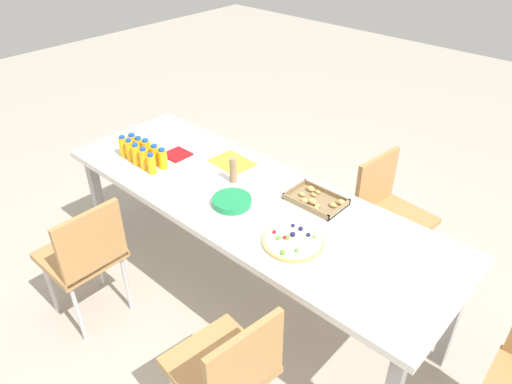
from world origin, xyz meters
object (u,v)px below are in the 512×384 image
(juice_bottle_3, at_px, (144,159))
(juice_bottle_9, at_px, (163,159))
(juice_bottle_2, at_px, (136,155))
(juice_bottle_6, at_px, (139,147))
(fruit_pizza, at_px, (293,241))
(napkin_stack, at_px, (177,154))
(juice_bottle_8, at_px, (155,155))
(juice_bottle_1, at_px, (130,150))
(juice_bottle_4, at_px, (152,164))
(chair_near_right, at_px, (228,368))
(plate_stack, at_px, (232,201))
(party_table, at_px, (248,205))
(juice_bottle_0, at_px, (124,147))
(snack_tray, at_px, (316,200))
(chair_near_left, at_px, (85,253))
(juice_bottle_7, at_px, (147,150))
(paper_folder, at_px, (232,162))
(juice_bottle_5, at_px, (133,144))
(cardboard_tube, at_px, (233,170))
(chair_far_right, at_px, (388,208))

(juice_bottle_3, xyz_separation_m, juice_bottle_9, (0.07, 0.08, -0.01))
(juice_bottle_2, bearing_deg, juice_bottle_6, 135.91)
(juice_bottle_9, bearing_deg, fruit_pizza, -1.49)
(napkin_stack, bearing_deg, juice_bottle_3, -93.15)
(juice_bottle_8, bearing_deg, juice_bottle_3, -89.26)
(juice_bottle_1, bearing_deg, napkin_stack, 54.01)
(juice_bottle_4, xyz_separation_m, juice_bottle_6, (-0.23, 0.08, 0.00))
(chair_near_right, height_order, plate_stack, chair_near_right)
(party_table, bearing_deg, juice_bottle_0, -167.59)
(snack_tray, bearing_deg, chair_near_left, -131.29)
(juice_bottle_4, xyz_separation_m, plate_stack, (0.59, 0.09, -0.04))
(chair_near_left, relative_size, fruit_pizza, 2.72)
(snack_tray, bearing_deg, party_table, -145.87)
(juice_bottle_2, xyz_separation_m, juice_bottle_4, (0.15, -0.00, -0.01))
(juice_bottle_3, xyz_separation_m, napkin_stack, (0.01, 0.24, -0.06))
(juice_bottle_3, bearing_deg, juice_bottle_7, 136.64)
(juice_bottle_7, bearing_deg, plate_stack, 0.70)
(juice_bottle_3, relative_size, juice_bottle_9, 1.08)
(party_table, bearing_deg, juice_bottle_8, -169.77)
(juice_bottle_2, height_order, fruit_pizza, juice_bottle_2)
(juice_bottle_4, bearing_deg, snack_tray, 24.64)
(chair_near_right, height_order, juice_bottle_0, juice_bottle_0)
(juice_bottle_8, height_order, napkin_stack, juice_bottle_8)
(juice_bottle_0, height_order, juice_bottle_6, juice_bottle_0)
(juice_bottle_7, bearing_deg, juice_bottle_0, -152.97)
(snack_tray, bearing_deg, juice_bottle_3, -157.07)
(party_table, bearing_deg, paper_folder, 147.96)
(juice_bottle_9, bearing_deg, juice_bottle_5, -178.72)
(party_table, distance_m, juice_bottle_6, 0.85)
(party_table, relative_size, juice_bottle_6, 18.35)
(chair_near_left, distance_m, juice_bottle_5, 0.79)
(juice_bottle_2, bearing_deg, paper_folder, 44.23)
(juice_bottle_0, bearing_deg, cardboard_tube, 19.06)
(juice_bottle_3, distance_m, fruit_pizza, 1.12)
(fruit_pizza, xyz_separation_m, cardboard_tube, (-0.61, 0.20, 0.07))
(plate_stack, xyz_separation_m, cardboard_tube, (-0.16, 0.17, 0.06))
(juice_bottle_4, distance_m, fruit_pizza, 1.05)
(juice_bottle_7, bearing_deg, juice_bottle_8, 2.37)
(plate_stack, bearing_deg, juice_bottle_6, -179.21)
(juice_bottle_2, bearing_deg, plate_stack, 6.83)
(chair_near_right, height_order, cardboard_tube, cardboard_tube)
(chair_far_right, distance_m, cardboard_tube, 1.03)
(juice_bottle_3, bearing_deg, juice_bottle_0, 178.43)
(juice_bottle_2, relative_size, juice_bottle_4, 1.09)
(juice_bottle_3, height_order, juice_bottle_8, juice_bottle_3)
(juice_bottle_3, relative_size, fruit_pizza, 0.47)
(chair_near_right, bearing_deg, juice_bottle_0, 76.72)
(juice_bottle_8, relative_size, fruit_pizza, 0.44)
(party_table, bearing_deg, juice_bottle_6, -171.30)
(juice_bottle_1, bearing_deg, juice_bottle_6, 92.58)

